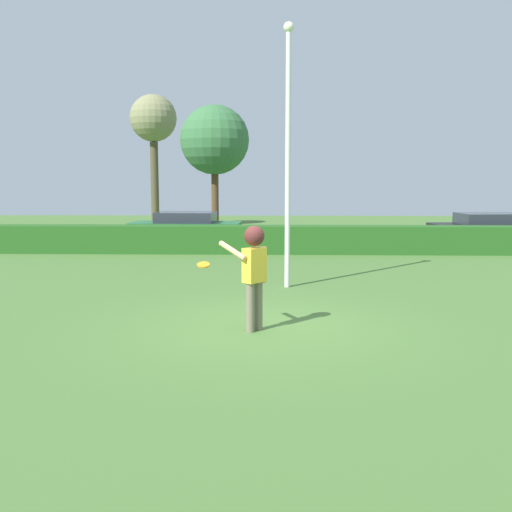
% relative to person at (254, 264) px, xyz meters
% --- Properties ---
extents(ground_plane, '(60.00, 60.00, 0.00)m').
position_rel_person_xyz_m(ground_plane, '(0.16, 0.27, -1.15)').
color(ground_plane, '#4A7233').
extents(person, '(0.83, 0.48, 1.79)m').
position_rel_person_xyz_m(person, '(0.00, 0.00, 0.00)').
color(person, '#78715A').
rests_on(person, ground).
extents(frisbee, '(0.22, 0.22, 0.09)m').
position_rel_person_xyz_m(frisbee, '(-0.88, 0.28, -0.06)').
color(frisbee, orange).
extents(lamppost, '(0.24, 0.24, 6.05)m').
position_rel_person_xyz_m(lamppost, '(0.66, 4.08, 2.19)').
color(lamppost, silver).
rests_on(lamppost, ground).
extents(hedge_row, '(21.34, 0.90, 0.94)m').
position_rel_person_xyz_m(hedge_row, '(0.16, 10.36, -0.67)').
color(hedge_row, '#265A1E').
rests_on(hedge_row, ground).
extents(parked_car_green, '(4.28, 1.98, 1.25)m').
position_rel_person_xyz_m(parked_car_green, '(-3.04, 13.00, -0.46)').
color(parked_car_green, '#1E6633').
rests_on(parked_car_green, ground).
extents(parked_car_black, '(4.32, 2.07, 1.25)m').
position_rel_person_xyz_m(parked_car_black, '(8.39, 12.57, -0.46)').
color(parked_car_black, black).
rests_on(parked_car_black, ground).
extents(bare_elm_tree, '(2.33, 2.33, 6.65)m').
position_rel_person_xyz_m(bare_elm_tree, '(-5.64, 20.19, 4.17)').
color(bare_elm_tree, brown).
rests_on(bare_elm_tree, ground).
extents(maple_tree, '(3.04, 3.04, 5.72)m').
position_rel_person_xyz_m(maple_tree, '(-2.26, 16.65, 3.03)').
color(maple_tree, brown).
rests_on(maple_tree, ground).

